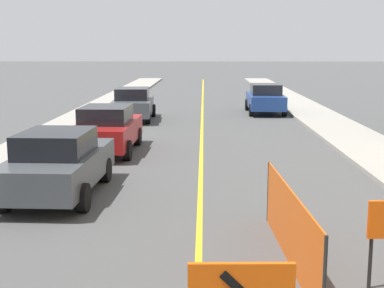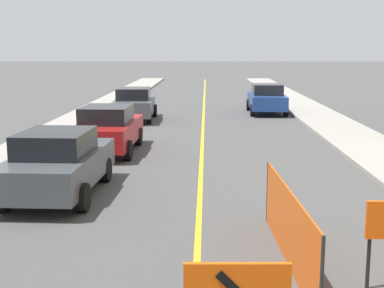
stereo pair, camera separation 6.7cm
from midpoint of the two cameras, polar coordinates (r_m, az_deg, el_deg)
lane_stripe at (r=25.03m, az=1.00°, el=2.20°), size 0.12×70.65×0.01m
sidewalk_left at (r=25.72m, az=-12.16°, el=2.34°), size 2.48×70.65×0.14m
sidewalk_right at (r=25.67m, az=14.19°, el=2.24°), size 2.48×70.65×0.14m
safety_mesh_fence at (r=9.01m, az=10.18°, el=-8.61°), size 0.24×4.31×1.23m
parked_car_curb_near at (r=13.09m, az=-14.18°, el=-1.98°), size 1.95×4.35×1.59m
parked_car_curb_mid at (r=18.23m, az=-9.14°, el=1.58°), size 1.94×4.33×1.59m
parked_car_curb_far at (r=26.26m, az=-6.38°, el=4.27°), size 2.00×4.38×1.59m
parked_car_opposite_side at (r=29.14m, az=7.76°, el=4.83°), size 1.94×4.33×1.59m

